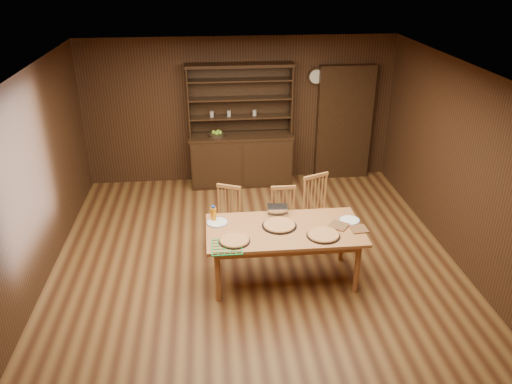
{
  "coord_description": "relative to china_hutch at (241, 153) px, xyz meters",
  "views": [
    {
      "loc": [
        -0.56,
        -5.65,
        3.86
      ],
      "look_at": [
        0.04,
        0.4,
        0.94
      ],
      "focal_mm": 35.0,
      "sensor_mm": 36.0,
      "label": 1
    }
  ],
  "objects": [
    {
      "name": "juice_bottle",
      "position": [
        -0.55,
        -2.76,
        0.25
      ],
      "size": [
        0.07,
        0.07,
        0.21
      ],
      "color": "orange",
      "rests_on": "dining_table"
    },
    {
      "name": "pot_holder_b",
      "position": [
        1.01,
        -3.06,
        0.16
      ],
      "size": [
        0.31,
        0.31,
        0.02
      ],
      "primitive_type": "cube",
      "rotation": [
        0.0,
        0.0,
        -0.66
      ],
      "color": "#B21423",
      "rests_on": "dining_table"
    },
    {
      "name": "pizza_left",
      "position": [
        -0.32,
        -3.3,
        0.17
      ],
      "size": [
        0.38,
        0.38,
        0.04
      ],
      "color": "black",
      "rests_on": "dining_table"
    },
    {
      "name": "doorway",
      "position": [
        1.9,
        0.15,
        0.45
      ],
      "size": [
        1.0,
        0.18,
        2.1
      ],
      "primitive_type": "cube",
      "color": "black",
      "rests_on": "floor"
    },
    {
      "name": "pizza_center",
      "position": [
        0.27,
        -2.99,
        0.17
      ],
      "size": [
        0.44,
        0.44,
        0.04
      ],
      "color": "black",
      "rests_on": "dining_table"
    },
    {
      "name": "pizza_right",
      "position": [
        0.77,
        -3.28,
        0.17
      ],
      "size": [
        0.41,
        0.41,
        0.04
      ],
      "color": "black",
      "rests_on": "dining_table"
    },
    {
      "name": "pot_holder_a",
      "position": [
        1.24,
        -3.17,
        0.16
      ],
      "size": [
        0.21,
        0.21,
        0.02
      ],
      "primitive_type": "cube",
      "rotation": [
        0.0,
        0.0,
        0.07
      ],
      "color": "#B21423",
      "rests_on": "dining_table"
    },
    {
      "name": "room_shell",
      "position": [
        0.0,
        -2.75,
        0.98
      ],
      "size": [
        6.0,
        6.0,
        6.0
      ],
      "color": "white",
      "rests_on": "floor"
    },
    {
      "name": "floor",
      "position": [
        0.0,
        -2.75,
        -0.6
      ],
      "size": [
        6.0,
        6.0,
        0.0
      ],
      "primitive_type": "plane",
      "color": "brown",
      "rests_on": "ground"
    },
    {
      "name": "chair_right",
      "position": [
        0.96,
        -2.16,
        -0.05
      ],
      "size": [
        0.54,
        0.53,
        1.03
      ],
      "rotation": [
        0.0,
        0.0,
        0.39
      ],
      "color": "#AF693C",
      "rests_on": "floor"
    },
    {
      "name": "cooling_rack",
      "position": [
        -0.41,
        -3.43,
        0.16
      ],
      "size": [
        0.44,
        0.44,
        0.02
      ],
      "primitive_type": null,
      "rotation": [
        0.0,
        0.0,
        0.33
      ],
      "color": "#0C9E41",
      "rests_on": "dining_table"
    },
    {
      "name": "china_hutch",
      "position": [
        0.0,
        0.0,
        0.0
      ],
      "size": [
        1.84,
        0.52,
        2.17
      ],
      "color": "black",
      "rests_on": "floor"
    },
    {
      "name": "plate_left",
      "position": [
        -0.51,
        -2.83,
        0.16
      ],
      "size": [
        0.27,
        0.27,
        0.02
      ],
      "color": "white",
      "rests_on": "dining_table"
    },
    {
      "name": "wall_clock",
      "position": [
        1.35,
        0.2,
        1.3
      ],
      "size": [
        0.3,
        0.05,
        0.3
      ],
      "color": "black",
      "rests_on": "room_shell"
    },
    {
      "name": "plate_right",
      "position": [
        1.19,
        -2.94,
        0.16
      ],
      "size": [
        0.26,
        0.26,
        0.02
      ],
      "color": "white",
      "rests_on": "dining_table"
    },
    {
      "name": "dining_table",
      "position": [
        0.33,
        -3.06,
        0.08
      ],
      "size": [
        1.95,
        0.97,
        0.75
      ],
      "color": "#A76E3A",
      "rests_on": "floor"
    },
    {
      "name": "foil_dish",
      "position": [
        0.29,
        -2.65,
        0.21
      ],
      "size": [
        0.27,
        0.2,
        0.1
      ],
      "primitive_type": "cube",
      "rotation": [
        0.0,
        0.0,
        -0.06
      ],
      "color": "white",
      "rests_on": "dining_table"
    },
    {
      "name": "fruit_bowl",
      "position": [
        -0.43,
        -0.07,
        0.39
      ],
      "size": [
        0.28,
        0.28,
        0.12
      ],
      "color": "black",
      "rests_on": "china_hutch"
    },
    {
      "name": "chair_left",
      "position": [
        -0.35,
        -2.15,
        -0.11
      ],
      "size": [
        0.49,
        0.48,
        0.92
      ],
      "rotation": [
        0.0,
        0.0,
        -0.41
      ],
      "color": "#AF693C",
      "rests_on": "floor"
    },
    {
      "name": "chair_center",
      "position": [
        0.45,
        -2.23,
        -0.12
      ],
      "size": [
        0.37,
        0.35,
        0.91
      ],
      "rotation": [
        0.0,
        0.0,
        0.0
      ],
      "color": "#AF693C",
      "rests_on": "floor"
    }
  ]
}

